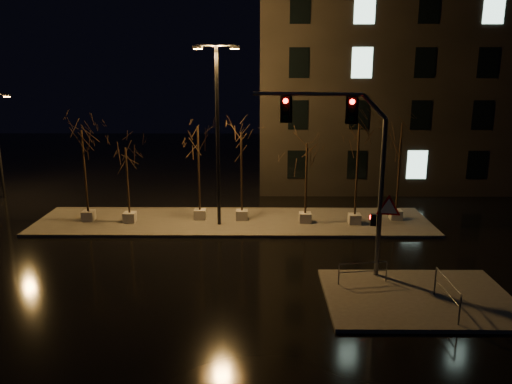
{
  "coord_description": "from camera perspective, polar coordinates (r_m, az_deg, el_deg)",
  "views": [
    {
      "loc": [
        1.5,
        -20.82,
        8.53
      ],
      "look_at": [
        1.32,
        2.02,
        2.8
      ],
      "focal_mm": 35.0,
      "sensor_mm": 36.0,
      "label": 1
    }
  ],
  "objects": [
    {
      "name": "median",
      "position": [
        28.16,
        -2.64,
        -3.4
      ],
      "size": [
        22.0,
        5.0,
        0.15
      ],
      "primitive_type": "cube",
      "color": "#46433F",
      "rests_on": "ground"
    },
    {
      "name": "streetlight_main",
      "position": [
        26.39,
        -4.43,
        7.74
      ],
      "size": [
        2.37,
        0.41,
        9.5
      ],
      "rotation": [
        0.0,
        0.0,
        -0.06
      ],
      "color": "black",
      "rests_on": "median"
    },
    {
      "name": "tree_3",
      "position": [
        27.37,
        -1.67,
        4.58
      ],
      "size": [
        1.8,
        1.8,
        5.09
      ],
      "color": "#A6A29B",
      "rests_on": "median"
    },
    {
      "name": "tree_1",
      "position": [
        27.94,
        -14.59,
        3.06
      ],
      "size": [
        1.8,
        1.8,
        4.29
      ],
      "color": "#A6A29B",
      "rests_on": "median"
    },
    {
      "name": "guard_rail_a",
      "position": [
        20.48,
        12.12,
        -8.67
      ],
      "size": [
        2.0,
        0.35,
        0.87
      ],
      "rotation": [
        0.0,
        0.0,
        0.15
      ],
      "color": "#525459",
      "rests_on": "sidewalk_corner"
    },
    {
      "name": "building",
      "position": [
        40.8,
        18.71,
        11.92
      ],
      "size": [
        25.0,
        12.0,
        15.0
      ],
      "primitive_type": "cube",
      "color": "black",
      "rests_on": "ground"
    },
    {
      "name": "guard_rail_b",
      "position": [
        19.22,
        21.01,
        -10.41
      ],
      "size": [
        0.09,
        2.35,
        1.11
      ],
      "rotation": [
        0.0,
        0.0,
        1.59
      ],
      "color": "#525459",
      "rests_on": "sidewalk_corner"
    },
    {
      "name": "tree_6",
      "position": [
        28.48,
        16.2,
        5.2
      ],
      "size": [
        1.8,
        1.8,
        5.61
      ],
      "color": "#A6A29B",
      "rests_on": "median"
    },
    {
      "name": "sidewalk_corner",
      "position": [
        20.19,
        18.05,
        -11.42
      ],
      "size": [
        7.0,
        5.0,
        0.15
      ],
      "primitive_type": "cube",
      "color": "#46433F",
      "rests_on": "ground"
    },
    {
      "name": "tree_0",
      "position": [
        28.78,
        -19.16,
        4.47
      ],
      "size": [
        1.8,
        1.8,
        5.22
      ],
      "color": "#A6A29B",
      "rests_on": "median"
    },
    {
      "name": "tree_2",
      "position": [
        27.64,
        -6.63,
        5.06
      ],
      "size": [
        1.8,
        1.8,
        5.39
      ],
      "color": "#A6A29B",
      "rests_on": "median"
    },
    {
      "name": "tree_5",
      "position": [
        27.1,
        11.6,
        5.05
      ],
      "size": [
        1.8,
        1.8,
        5.61
      ],
      "color": "#A6A29B",
      "rests_on": "median"
    },
    {
      "name": "traffic_signal_mast",
      "position": [
        20.17,
        10.9,
        3.85
      ],
      "size": [
        6.0,
        1.2,
        7.43
      ],
      "rotation": [
        0.0,
        0.0,
        -0.18
      ],
      "color": "#525459",
      "rests_on": "sidewalk_corner"
    },
    {
      "name": "ground",
      "position": [
        22.55,
        -3.44,
        -8.17
      ],
      "size": [
        90.0,
        90.0,
        0.0
      ],
      "primitive_type": "plane",
      "color": "black",
      "rests_on": "ground"
    },
    {
      "name": "tree_4",
      "position": [
        27.07,
        5.8,
        3.52
      ],
      "size": [
        1.8,
        1.8,
        4.54
      ],
      "color": "#A6A29B",
      "rests_on": "median"
    }
  ]
}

